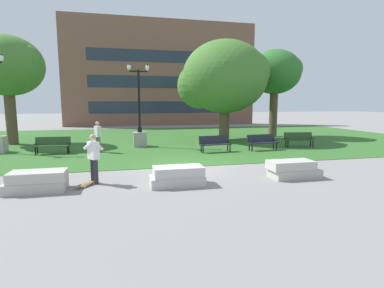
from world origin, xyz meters
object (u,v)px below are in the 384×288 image
(concrete_block_center, at_px, (37,182))
(person_skateboarder, at_px, (94,156))
(skateboard, at_px, (87,184))
(concrete_block_right, at_px, (293,169))
(park_bench_near_left, at_px, (215,143))
(lamp_post_right, at_px, (140,130))
(park_bench_near_right, at_px, (262,141))
(park_bench_far_right, at_px, (53,144))
(person_bystander_near_lawn, at_px, (98,135))
(park_bench_far_left, at_px, (299,139))
(concrete_block_left, at_px, (178,176))

(concrete_block_center, relative_size, person_skateboarder, 1.06)
(concrete_block_center, height_order, skateboard, concrete_block_center)
(concrete_block_right, relative_size, skateboard, 1.99)
(skateboard, xyz_separation_m, park_bench_near_left, (6.23, 5.60, 0.45))
(person_skateboarder, bearing_deg, lamp_post_right, 76.56)
(concrete_block_right, height_order, park_bench_near_right, park_bench_near_right)
(park_bench_near_left, xyz_separation_m, park_bench_near_right, (2.87, 0.01, 0.00))
(person_skateboarder, distance_m, skateboard, 0.95)
(skateboard, xyz_separation_m, park_bench_far_right, (-2.49, 7.01, 0.45))
(skateboard, relative_size, person_bystander_near_lawn, 0.55)
(park_bench_far_left, relative_size, park_bench_far_right, 1.02)
(park_bench_near_right, distance_m, park_bench_far_left, 2.87)
(park_bench_far_left, bearing_deg, park_bench_near_left, -173.39)
(person_skateboarder, xyz_separation_m, park_bench_near_right, (8.86, 5.37, -0.44))
(park_bench_near_left, height_order, park_bench_far_left, same)
(concrete_block_center, relative_size, lamp_post_right, 0.35)
(lamp_post_right, xyz_separation_m, person_bystander_near_lawn, (-2.39, -1.72, -0.07))
(park_bench_near_right, height_order, person_bystander_near_lawn, person_bystander_near_lawn)
(concrete_block_left, distance_m, skateboard, 3.04)
(concrete_block_left, height_order, park_bench_near_left, park_bench_near_left)
(concrete_block_right, distance_m, lamp_post_right, 10.55)
(person_skateboarder, relative_size, park_bench_far_left, 0.92)
(concrete_block_left, bearing_deg, concrete_block_center, 175.98)
(skateboard, xyz_separation_m, park_bench_far_left, (11.90, 6.26, 0.45))
(concrete_block_left, relative_size, person_bystander_near_lawn, 1.05)
(skateboard, height_order, park_bench_far_right, park_bench_far_right)
(park_bench_near_left, bearing_deg, concrete_block_left, -117.75)
(person_skateboarder, relative_size, skateboard, 1.80)
(skateboard, height_order, park_bench_near_right, park_bench_near_right)
(person_bystander_near_lawn, bearing_deg, skateboard, -88.95)
(concrete_block_right, height_order, park_bench_far_left, park_bench_far_left)
(park_bench_near_left, height_order, lamp_post_right, lamp_post_right)
(concrete_block_center, height_order, person_bystander_near_lawn, person_bystander_near_lawn)
(person_skateboarder, xyz_separation_m, lamp_post_right, (2.02, 8.46, 0.08))
(concrete_block_left, xyz_separation_m, lamp_post_right, (-0.72, 9.28, 0.75))
(lamp_post_right, bearing_deg, concrete_block_left, -85.57)
(park_bench_near_right, relative_size, park_bench_far_left, 0.99)
(park_bench_near_right, bearing_deg, concrete_block_center, -150.85)
(concrete_block_left, distance_m, park_bench_far_right, 9.36)
(park_bench_far_left, bearing_deg, park_bench_far_right, 177.01)
(person_skateboarder, distance_m, park_bench_near_right, 10.37)
(concrete_block_right, distance_m, park_bench_far_right, 12.37)
(concrete_block_center, distance_m, park_bench_near_right, 12.07)
(concrete_block_left, height_order, skateboard, concrete_block_left)
(park_bench_near_right, relative_size, park_bench_far_right, 1.01)
(concrete_block_center, xyz_separation_m, person_bystander_near_lawn, (1.32, 7.25, 0.68))
(park_bench_near_left, xyz_separation_m, park_bench_far_right, (-8.72, 1.41, 0.00))
(concrete_block_center, bearing_deg, person_bystander_near_lawn, 79.71)
(skateboard, bearing_deg, park_bench_far_right, 109.53)
(concrete_block_left, xyz_separation_m, park_bench_far_left, (8.92, 6.84, 0.23))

